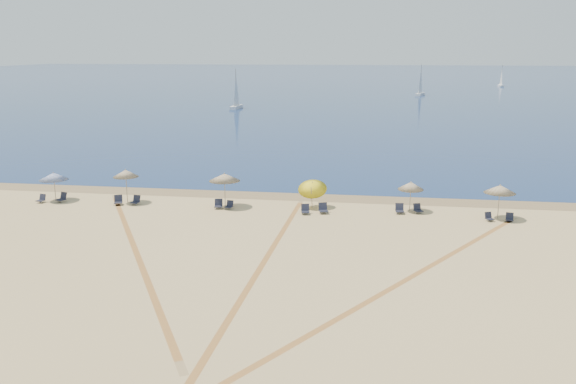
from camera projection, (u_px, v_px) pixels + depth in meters
name	position (u px, v px, depth m)	size (l,w,h in m)	color
ground	(216.00, 336.00, 24.34)	(160.00, 160.00, 0.00)	tan
ocean	(362.00, 78.00, 240.68)	(500.00, 500.00, 0.00)	#0C2151
wet_sand	(295.00, 196.00, 47.42)	(500.00, 500.00, 0.00)	olive
umbrella_0	(54.00, 176.00, 45.64)	(2.20, 2.20, 2.25)	gray
umbrella_1	(126.00, 173.00, 44.94)	(1.91, 1.91, 2.62)	gray
umbrella_2	(225.00, 177.00, 43.74)	(2.30, 2.30, 2.59)	gray
umbrella_3	(312.00, 186.00, 43.56)	(2.13, 2.13, 2.41)	gray
umbrella_4	(411.00, 186.00, 42.62)	(1.85, 1.87, 2.23)	gray
umbrella_5	(500.00, 189.00, 40.67)	(2.14, 2.14, 2.44)	gray
chair_0	(42.00, 199.00, 45.44)	(0.62, 0.70, 0.63)	black
chair_1	(62.00, 198.00, 45.63)	(0.82, 0.88, 0.73)	black
chair_2	(118.00, 201.00, 44.79)	(0.81, 0.87, 0.72)	black
chair_3	(136.00, 201.00, 44.83)	(0.69, 0.77, 0.69)	black
chair_4	(218.00, 204.00, 43.74)	(0.68, 0.76, 0.69)	black
chair_5	(229.00, 205.00, 43.65)	(0.59, 0.66, 0.60)	black
chair_6	(305.00, 210.00, 42.27)	(0.68, 0.77, 0.70)	black
chair_7	(323.00, 209.00, 42.47)	(0.79, 0.86, 0.74)	black
chair_8	(400.00, 209.00, 42.43)	(0.63, 0.73, 0.70)	black
chair_9	(418.00, 209.00, 42.55)	(0.76, 0.81, 0.66)	black
chair_10	(489.00, 217.00, 40.59)	(0.67, 0.72, 0.59)	black
chair_11	(510.00, 218.00, 40.40)	(0.59, 0.66, 0.60)	black
sailboat_0	(501.00, 80.00, 185.69)	(1.22, 4.46, 6.61)	white
sailboat_1	(236.00, 97.00, 116.68)	(1.60, 5.23, 7.70)	white
sailboat_2	(420.00, 86.00, 150.07)	(2.78, 5.31, 7.68)	white
tire_tracks	(265.00, 263.00, 32.58)	(54.64, 41.04, 0.00)	tan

